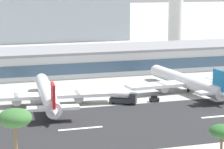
{
  "coord_description": "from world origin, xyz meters",
  "views": [
    {
      "loc": [
        -71.81,
        -127.95,
        38.69
      ],
      "look_at": [
        -19.15,
        38.57,
        6.68
      ],
      "focal_mm": 83.36,
      "sensor_mm": 36.0,
      "label": 1
    }
  ],
  "objects_px": {
    "terminal_building": "(84,60)",
    "control_tower": "(176,2)",
    "distant_hotel_block": "(20,4)",
    "service_baggage_tug_1": "(154,99)",
    "airliner_red_tail_gate_0": "(47,95)",
    "palm_tree_1": "(222,132)",
    "palm_tree_2": "(15,119)",
    "airliner_blue_tail_gate_1": "(188,82)",
    "service_fuel_truck_0": "(123,98)"
  },
  "relations": [
    {
      "from": "terminal_building",
      "to": "service_baggage_tug_1",
      "type": "distance_m",
      "value": 58.79
    },
    {
      "from": "airliner_red_tail_gate_0",
      "to": "service_fuel_truck_0",
      "type": "relative_size",
      "value": 6.02
    },
    {
      "from": "control_tower",
      "to": "service_fuel_truck_0",
      "type": "bearing_deg",
      "value": -122.94
    },
    {
      "from": "terminal_building",
      "to": "service_fuel_truck_0",
      "type": "xyz_separation_m",
      "value": [
        -2.14,
        -57.97,
        -3.2
      ]
    },
    {
      "from": "control_tower",
      "to": "palm_tree_2",
      "type": "relative_size",
      "value": 2.84
    },
    {
      "from": "distant_hotel_block",
      "to": "palm_tree_1",
      "type": "distance_m",
      "value": 245.55
    },
    {
      "from": "control_tower",
      "to": "service_baggage_tug_1",
      "type": "distance_m",
      "value": 106.05
    },
    {
      "from": "airliner_blue_tail_gate_1",
      "to": "palm_tree_2",
      "type": "height_order",
      "value": "palm_tree_2"
    },
    {
      "from": "palm_tree_1",
      "to": "terminal_building",
      "type": "bearing_deg",
      "value": 88.04
    },
    {
      "from": "control_tower",
      "to": "airliner_red_tail_gate_0",
      "type": "xyz_separation_m",
      "value": [
        -81.87,
        -85.77,
        -24.02
      ]
    },
    {
      "from": "distant_hotel_block",
      "to": "palm_tree_1",
      "type": "height_order",
      "value": "distant_hotel_block"
    },
    {
      "from": "control_tower",
      "to": "distant_hotel_block",
      "type": "bearing_deg",
      "value": 126.59
    },
    {
      "from": "terminal_building",
      "to": "palm_tree_1",
      "type": "distance_m",
      "value": 123.36
    },
    {
      "from": "airliner_blue_tail_gate_1",
      "to": "palm_tree_2",
      "type": "distance_m",
      "value": 96.22
    },
    {
      "from": "palm_tree_1",
      "to": "service_fuel_truck_0",
      "type": "bearing_deg",
      "value": 88.18
    },
    {
      "from": "distant_hotel_block",
      "to": "airliner_blue_tail_gate_1",
      "type": "xyz_separation_m",
      "value": [
        34.81,
        -169.76,
        -19.92
      ]
    },
    {
      "from": "control_tower",
      "to": "palm_tree_1",
      "type": "bearing_deg",
      "value": -111.31
    },
    {
      "from": "terminal_building",
      "to": "control_tower",
      "type": "distance_m",
      "value": 68.98
    },
    {
      "from": "airliner_blue_tail_gate_1",
      "to": "airliner_red_tail_gate_0",
      "type": "bearing_deg",
      "value": 91.77
    },
    {
      "from": "airliner_red_tail_gate_0",
      "to": "service_baggage_tug_1",
      "type": "relative_size",
      "value": 14.81
    },
    {
      "from": "control_tower",
      "to": "service_baggage_tug_1",
      "type": "relative_size",
      "value": 12.48
    },
    {
      "from": "airliner_blue_tail_gate_1",
      "to": "palm_tree_1",
      "type": "distance_m",
      "value": 81.09
    },
    {
      "from": "palm_tree_2",
      "to": "airliner_blue_tail_gate_1",
      "type": "bearing_deg",
      "value": 44.84
    },
    {
      "from": "service_fuel_truck_0",
      "to": "service_baggage_tug_1",
      "type": "bearing_deg",
      "value": 31.09
    },
    {
      "from": "airliner_red_tail_gate_0",
      "to": "palm_tree_1",
      "type": "bearing_deg",
      "value": -157.53
    },
    {
      "from": "service_fuel_truck_0",
      "to": "palm_tree_1",
      "type": "distance_m",
      "value": 65.72
    },
    {
      "from": "terminal_building",
      "to": "control_tower",
      "type": "height_order",
      "value": "control_tower"
    },
    {
      "from": "airliner_blue_tail_gate_1",
      "to": "palm_tree_1",
      "type": "bearing_deg",
      "value": 154.53
    },
    {
      "from": "distant_hotel_block",
      "to": "palm_tree_1",
      "type": "relative_size",
      "value": 12.09
    },
    {
      "from": "terminal_building",
      "to": "palm_tree_2",
      "type": "relative_size",
      "value": 10.01
    },
    {
      "from": "airliner_red_tail_gate_0",
      "to": "palm_tree_2",
      "type": "height_order",
      "value": "palm_tree_2"
    },
    {
      "from": "control_tower",
      "to": "airliner_blue_tail_gate_1",
      "type": "xyz_separation_m",
      "value": [
        -31.45,
        -80.49,
        -24.01
      ]
    },
    {
      "from": "palm_tree_1",
      "to": "palm_tree_2",
      "type": "height_order",
      "value": "palm_tree_2"
    },
    {
      "from": "terminal_building",
      "to": "airliner_blue_tail_gate_1",
      "type": "height_order",
      "value": "airliner_blue_tail_gate_1"
    },
    {
      "from": "service_fuel_truck_0",
      "to": "palm_tree_2",
      "type": "height_order",
      "value": "palm_tree_2"
    },
    {
      "from": "service_fuel_truck_0",
      "to": "palm_tree_2",
      "type": "bearing_deg",
      "value": -93.77
    },
    {
      "from": "airliner_blue_tail_gate_1",
      "to": "service_baggage_tug_1",
      "type": "relative_size",
      "value": 14.87
    },
    {
      "from": "airliner_red_tail_gate_0",
      "to": "airliner_blue_tail_gate_1",
      "type": "distance_m",
      "value": 50.7
    },
    {
      "from": "distant_hotel_block",
      "to": "palm_tree_1",
      "type": "xyz_separation_m",
      "value": [
        5.48,
        -245.11,
        -13.72
      ]
    },
    {
      "from": "service_baggage_tug_1",
      "to": "palm_tree_2",
      "type": "bearing_deg",
      "value": -117.04
    },
    {
      "from": "distant_hotel_block",
      "to": "service_baggage_tug_1",
      "type": "relative_size",
      "value": 38.63
    },
    {
      "from": "airliner_red_tail_gate_0",
      "to": "palm_tree_2",
      "type": "relative_size",
      "value": 3.37
    },
    {
      "from": "service_fuel_truck_0",
      "to": "service_baggage_tug_1",
      "type": "height_order",
      "value": "service_fuel_truck_0"
    },
    {
      "from": "control_tower",
      "to": "terminal_building",
      "type": "bearing_deg",
      "value": -150.02
    },
    {
      "from": "control_tower",
      "to": "palm_tree_2",
      "type": "xyz_separation_m",
      "value": [
        -99.32,
        -147.99,
        -14.14
      ]
    },
    {
      "from": "distant_hotel_block",
      "to": "service_fuel_truck_0",
      "type": "bearing_deg",
      "value": -87.6
    },
    {
      "from": "service_fuel_truck_0",
      "to": "palm_tree_1",
      "type": "relative_size",
      "value": 0.77
    },
    {
      "from": "airliner_blue_tail_gate_1",
      "to": "control_tower",
      "type": "bearing_deg",
      "value": -25.54
    },
    {
      "from": "distant_hotel_block",
      "to": "airliner_red_tail_gate_0",
      "type": "relative_size",
      "value": 2.61
    },
    {
      "from": "terminal_building",
      "to": "control_tower",
      "type": "xyz_separation_m",
      "value": [
        56.56,
        32.63,
        22.24
      ]
    }
  ]
}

